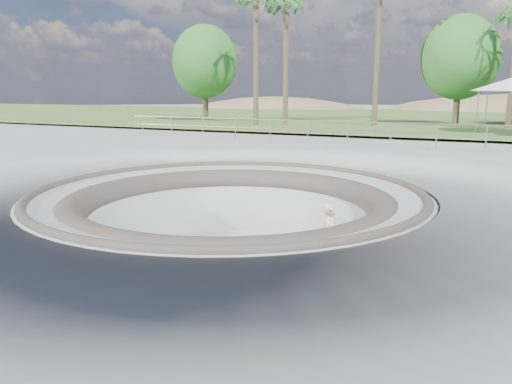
% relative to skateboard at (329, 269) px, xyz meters
% --- Properties ---
extents(ground, '(180.00, 180.00, 0.00)m').
position_rel_skateboard_xyz_m(ground, '(-2.70, -0.31, 1.84)').
color(ground, gray).
rests_on(ground, ground).
extents(skate_bowl, '(14.00, 14.00, 4.10)m').
position_rel_skateboard_xyz_m(skate_bowl, '(-2.70, -0.31, 0.01)').
color(skate_bowl, gray).
rests_on(skate_bowl, ground).
extents(grass_strip, '(180.00, 36.00, 0.12)m').
position_rel_skateboard_xyz_m(grass_strip, '(-2.70, 33.69, 2.06)').
color(grass_strip, '#3E5823').
rests_on(grass_strip, ground).
extents(distant_hills, '(103.20, 45.00, 28.60)m').
position_rel_skateboard_xyz_m(distant_hills, '(1.08, 56.86, -5.18)').
color(distant_hills, brown).
rests_on(distant_hills, ground).
extents(safety_railing, '(25.00, 0.06, 1.03)m').
position_rel_skateboard_xyz_m(safety_railing, '(-2.70, 11.69, 2.53)').
color(safety_railing, gray).
rests_on(safety_railing, ground).
extents(skateboard, '(0.78, 0.28, 0.08)m').
position_rel_skateboard_xyz_m(skateboard, '(0.00, 0.00, 0.00)').
color(skateboard, brown).
rests_on(skateboard, ground).
extents(skater, '(0.46, 0.65, 1.68)m').
position_rel_skateboard_xyz_m(skater, '(0.00, -0.00, 0.86)').
color(skater, '#E3B393').
rests_on(skater, skateboard).
extents(canopy_white, '(5.93, 5.93, 3.03)m').
position_rel_skateboard_xyz_m(canopy_white, '(4.30, 19.95, 4.77)').
color(canopy_white, gray).
rests_on(canopy_white, ground).
extents(palm_b, '(2.60, 2.60, 9.38)m').
position_rel_skateboard_xyz_m(palm_b, '(-9.47, 20.64, 10.08)').
color(palm_b, brown).
rests_on(palm_b, ground).
extents(bushy_tree_left, '(5.18, 4.71, 7.47)m').
position_rel_skateboard_xyz_m(bushy_tree_left, '(-17.17, 22.94, 6.64)').
color(bushy_tree_left, brown).
rests_on(bushy_tree_left, ground).
extents(bushy_tree_mid, '(5.14, 4.67, 7.42)m').
position_rel_skateboard_xyz_m(bushy_tree_mid, '(1.21, 25.38, 6.60)').
color(bushy_tree_mid, brown).
rests_on(bushy_tree_mid, ground).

